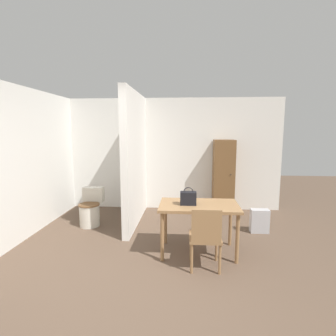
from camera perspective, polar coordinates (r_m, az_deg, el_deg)
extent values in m
plane|color=brown|center=(3.18, -6.77, -26.10)|extent=(16.00, 16.00, 0.00)
cube|color=white|center=(5.99, -0.98, 3.03)|extent=(5.24, 0.12, 2.50)
cube|color=white|center=(5.05, -28.32, 1.07)|extent=(0.12, 4.31, 2.50)
cube|color=white|center=(5.07, -7.13, 2.02)|extent=(0.12, 1.89, 2.50)
cube|color=#997047|center=(3.85, 6.74, -8.12)|extent=(1.14, 0.69, 0.04)
cylinder|color=#997047|center=(3.71, -1.28, -14.72)|extent=(0.05, 0.05, 0.69)
cylinder|color=#997047|center=(3.76, 14.87, -14.68)|extent=(0.05, 0.05, 0.69)
cylinder|color=#997047|center=(4.24, -0.55, -11.70)|extent=(0.05, 0.05, 0.69)
cylinder|color=#997047|center=(4.29, 13.41, -11.72)|extent=(0.05, 0.05, 0.69)
cube|color=#997047|center=(3.57, 8.05, -14.69)|extent=(0.41, 0.41, 0.04)
cube|color=#997047|center=(3.31, 8.38, -12.39)|extent=(0.37, 0.03, 0.41)
cylinder|color=#997047|center=(3.80, 5.04, -16.63)|extent=(0.04, 0.04, 0.39)
cylinder|color=#997047|center=(3.83, 10.51, -16.58)|extent=(0.04, 0.04, 0.39)
cylinder|color=#997047|center=(3.49, 5.17, -19.05)|extent=(0.04, 0.04, 0.39)
cylinder|color=#997047|center=(3.52, 11.21, -18.95)|extent=(0.04, 0.04, 0.39)
cylinder|color=silver|center=(5.22, -16.71, -9.89)|extent=(0.37, 0.37, 0.40)
cylinder|color=brown|center=(5.16, -16.80, -7.63)|extent=(0.39, 0.39, 0.02)
cube|color=silver|center=(5.35, -15.90, -5.56)|extent=(0.39, 0.18, 0.29)
cube|color=black|center=(3.78, 4.44, -6.59)|extent=(0.23, 0.13, 0.19)
torus|color=black|center=(3.76, 4.46, -5.20)|extent=(0.14, 0.01, 0.14)
cube|color=brown|center=(5.81, 11.96, -1.83)|extent=(0.45, 0.39, 1.59)
sphere|color=black|center=(5.61, 13.51, -1.40)|extent=(0.02, 0.02, 0.02)
cube|color=#BCBCC1|center=(4.98, 19.28, -10.81)|extent=(0.31, 0.16, 0.41)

